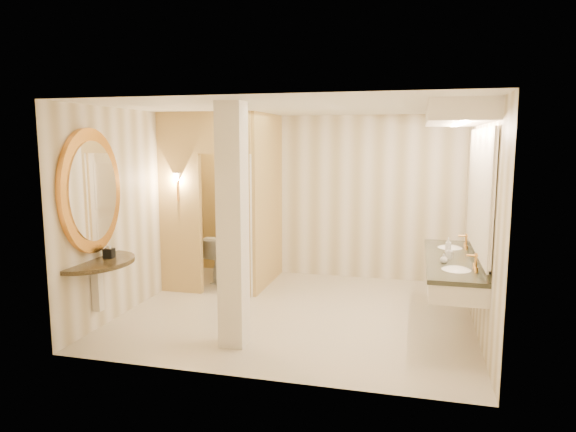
% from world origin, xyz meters
% --- Properties ---
extents(floor, '(4.50, 4.50, 0.00)m').
position_xyz_m(floor, '(0.00, 0.00, 0.00)').
color(floor, beige).
rests_on(floor, ground).
extents(ceiling, '(4.50, 4.50, 0.00)m').
position_xyz_m(ceiling, '(0.00, 0.00, 2.70)').
color(ceiling, white).
rests_on(ceiling, wall_back).
extents(wall_back, '(4.50, 0.02, 2.70)m').
position_xyz_m(wall_back, '(0.00, 2.00, 1.35)').
color(wall_back, white).
rests_on(wall_back, floor).
extents(wall_front, '(4.50, 0.02, 2.70)m').
position_xyz_m(wall_front, '(0.00, -2.00, 1.35)').
color(wall_front, white).
rests_on(wall_front, floor).
extents(wall_left, '(0.02, 4.00, 2.70)m').
position_xyz_m(wall_left, '(-2.25, 0.00, 1.35)').
color(wall_left, white).
rests_on(wall_left, floor).
extents(wall_right, '(0.02, 4.00, 2.70)m').
position_xyz_m(wall_right, '(2.25, 0.00, 1.35)').
color(wall_right, white).
rests_on(wall_right, floor).
extents(toilet_closet, '(1.50, 1.55, 2.70)m').
position_xyz_m(toilet_closet, '(-1.13, 0.96, 1.39)').
color(toilet_closet, '#EBD07B').
rests_on(toilet_closet, floor).
extents(wall_sconce, '(0.14, 0.14, 0.42)m').
position_xyz_m(wall_sconce, '(-1.93, 0.43, 1.73)').
color(wall_sconce, gold).
rests_on(wall_sconce, toilet_closet).
extents(vanity, '(0.75, 2.43, 2.09)m').
position_xyz_m(vanity, '(1.98, -0.05, 1.63)').
color(vanity, white).
rests_on(vanity, floor).
extents(console_shelf, '(1.13, 1.13, 2.01)m').
position_xyz_m(console_shelf, '(-2.21, -1.24, 1.35)').
color(console_shelf, black).
rests_on(console_shelf, floor).
extents(pillar, '(0.28, 0.28, 2.70)m').
position_xyz_m(pillar, '(-0.45, -1.24, 1.35)').
color(pillar, white).
rests_on(pillar, floor).
extents(tissue_box, '(0.13, 0.13, 0.11)m').
position_xyz_m(tissue_box, '(-2.11, -1.09, 0.93)').
color(tissue_box, black).
rests_on(tissue_box, console_shelf).
extents(toilet, '(0.48, 0.77, 0.76)m').
position_xyz_m(toilet, '(-1.56, 1.28, 0.38)').
color(toilet, white).
rests_on(toilet, floor).
extents(soap_bottle_a, '(0.08, 0.08, 0.14)m').
position_xyz_m(soap_bottle_a, '(1.90, -0.13, 0.95)').
color(soap_bottle_a, beige).
rests_on(soap_bottle_a, vanity).
extents(soap_bottle_b, '(0.11, 0.11, 0.11)m').
position_xyz_m(soap_bottle_b, '(1.83, -0.39, 0.93)').
color(soap_bottle_b, silver).
rests_on(soap_bottle_b, vanity).
extents(soap_bottle_c, '(0.08, 0.08, 0.20)m').
position_xyz_m(soap_bottle_c, '(1.90, 0.17, 0.98)').
color(soap_bottle_c, '#C6B28C').
rests_on(soap_bottle_c, vanity).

